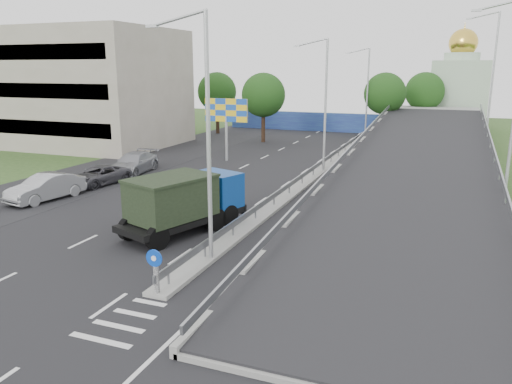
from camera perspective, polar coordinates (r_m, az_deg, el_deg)
The scene contains 22 objects.
ground at distance 17.20m, azimuth -15.22°, elevation -14.55°, with size 160.00×160.00×0.00m, color #2D4C1E.
road_surface at distance 35.21m, azimuth 0.13°, elevation 0.74°, with size 26.00×90.00×0.04m, color black.
parking_strip at distance 41.59m, azimuth -16.83°, elevation 2.19°, with size 8.00×90.00×0.05m, color black.
median at distance 38.01m, azimuth 6.54°, elevation 1.79°, with size 1.00×44.00×0.20m, color gray.
overpass_ramp at distance 36.57m, azimuth 18.06°, elevation 3.34°, with size 10.00×50.00×3.50m.
median_guardrail at distance 37.88m, azimuth 6.57°, elevation 2.75°, with size 0.09×44.00×0.71m.
sign_bollard at distance 18.36m, azimuth -11.39°, elevation -8.86°, with size 0.64×0.23×1.67m.
lamp_post_near at distance 20.33m, azimuth -5.96°, elevation 7.51°, with size 2.74×0.18×10.08m.
lamp_post_mid at distance 39.14m, azimuth 7.70°, elevation 10.55°, with size 2.74×0.18×10.08m.
lamp_post_far at distance 58.75m, azimuth 12.44°, elevation 11.47°, with size 2.74×0.18×10.08m.
beige_building at distance 59.04m, azimuth -20.97°, elevation 11.08°, with size 24.00×14.00×12.00m, color gray.
blue_wall at distance 65.71m, azimuth 9.50°, elevation 7.80°, with size 30.00×0.50×2.40m, color navy.
church at distance 72.03m, azimuth 22.17°, elevation 10.79°, with size 7.00×7.00×13.80m.
billboard at distance 44.15m, azimuth -3.43°, elevation 8.92°, with size 4.00×0.24×5.50m.
tree_left_mid at distance 55.53m, azimuth 0.85°, elevation 11.00°, with size 4.80×4.80×7.60m.
tree_median_far at distance 60.49m, azimuth 14.51°, elevation 10.82°, with size 4.80×4.80×7.60m.
tree_left_far at distance 63.26m, azimuth -4.47°, elevation 11.33°, with size 4.80×4.80×7.60m.
tree_ramp_far at distance 67.12m, azimuth 18.72°, elevation 10.80°, with size 4.80×4.80×7.60m.
dump_truck at distance 25.20m, azimuth -8.13°, elevation -0.93°, with size 4.53×7.19×2.98m.
parked_car_b at distance 33.82m, azimuth -22.90°, elevation 0.49°, with size 1.74×4.99×1.64m, color #9EA0A4.
parked_car_c at distance 37.02m, azimuth -17.54°, elevation 1.78°, with size 2.19×4.76×1.32m, color #3A393F.
parked_car_d at distance 40.44m, azimuth -13.82°, elevation 3.23°, with size 2.25×5.53×1.60m, color gray.
Camera 1 is at (9.35, -11.97, 8.08)m, focal length 35.00 mm.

